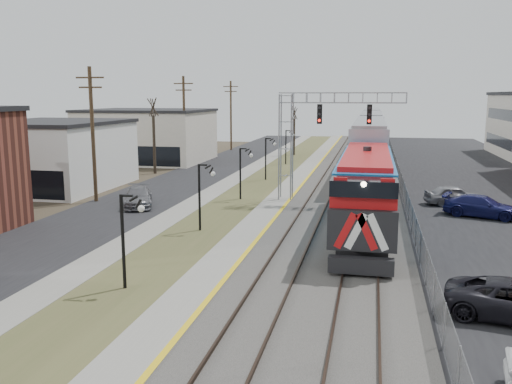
% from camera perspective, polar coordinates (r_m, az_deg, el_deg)
% --- Properties ---
extents(street_west, '(7.00, 120.00, 0.04)m').
position_cam_1_polar(street_west, '(50.45, -8.04, 1.02)').
color(street_west, black).
rests_on(street_west, ground).
extents(sidewalk, '(2.00, 120.00, 0.08)m').
position_cam_1_polar(sidewalk, '(49.08, -3.10, 0.88)').
color(sidewalk, gray).
rests_on(sidewalk, ground).
extents(grass_median, '(4.00, 120.00, 0.06)m').
position_cam_1_polar(grass_median, '(48.39, 0.33, 0.75)').
color(grass_median, '#494D29').
rests_on(grass_median, ground).
extents(platform, '(2.00, 120.00, 0.24)m').
position_cam_1_polar(platform, '(47.85, 3.85, 0.73)').
color(platform, gray).
rests_on(platform, ground).
extents(ballast_bed, '(8.00, 120.00, 0.20)m').
position_cam_1_polar(ballast_bed, '(47.41, 9.84, 0.49)').
color(ballast_bed, '#595651').
rests_on(ballast_bed, ground).
extents(parking_lot, '(16.00, 120.00, 0.04)m').
position_cam_1_polar(parking_lot, '(48.47, 24.15, -0.14)').
color(parking_lot, black).
rests_on(parking_lot, ground).
extents(platform_edge, '(0.24, 120.00, 0.01)m').
position_cam_1_polar(platform_edge, '(47.72, 4.89, 0.84)').
color(platform_edge, gold).
rests_on(platform_edge, platform).
extents(track_near, '(1.58, 120.00, 0.15)m').
position_cam_1_polar(track_near, '(47.50, 7.43, 0.78)').
color(track_near, '#2D2119').
rests_on(track_near, ballast_bed).
extents(track_far, '(1.58, 120.00, 0.15)m').
position_cam_1_polar(track_far, '(47.34, 11.66, 0.63)').
color(track_far, '#2D2119').
rests_on(track_far, ballast_bed).
extents(train, '(3.00, 85.85, 5.33)m').
position_cam_1_polar(train, '(67.41, 11.95, 5.65)').
color(train, '#1565AE').
rests_on(train, ground).
extents(signal_gantry, '(9.00, 1.07, 8.15)m').
position_cam_1_polar(signal_gantry, '(40.05, 5.63, 6.75)').
color(signal_gantry, gray).
rests_on(signal_gantry, ground).
extents(lampposts, '(0.14, 62.14, 4.00)m').
position_cam_1_polar(lampposts, '(32.12, -5.81, -0.53)').
color(lampposts, black).
rests_on(lampposts, ground).
extents(utility_poles, '(0.28, 80.28, 10.00)m').
position_cam_1_polar(utility_poles, '(42.07, -16.80, 5.73)').
color(utility_poles, '#4C3823').
rests_on(utility_poles, ground).
extents(fence, '(0.04, 120.00, 1.60)m').
position_cam_1_polar(fence, '(47.32, 14.95, 1.13)').
color(fence, gray).
rests_on(fence, ground).
extents(buildings_west, '(14.00, 67.00, 7.00)m').
position_cam_1_polar(buildings_west, '(45.10, -24.42, 2.98)').
color(buildings_west, beige).
rests_on(buildings_west, ground).
extents(bare_trees, '(12.30, 42.30, 5.95)m').
position_cam_1_polar(bare_trees, '(54.15, -7.84, 4.50)').
color(bare_trees, '#382D23').
rests_on(bare_trees, ground).
extents(car_lot_d, '(5.23, 3.44, 1.41)m').
position_cam_1_polar(car_lot_d, '(38.49, 22.69, -1.46)').
color(car_lot_d, '#171952').
rests_on(car_lot_d, ground).
extents(car_lot_e, '(4.45, 2.57, 1.43)m').
position_cam_1_polar(car_lot_e, '(41.99, 20.14, -0.37)').
color(car_lot_e, gray).
rests_on(car_lot_e, ground).
extents(car_street_b, '(3.57, 5.07, 1.36)m').
position_cam_1_polar(car_street_b, '(39.88, -12.28, -0.56)').
color(car_street_b, slate).
rests_on(car_street_b, ground).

